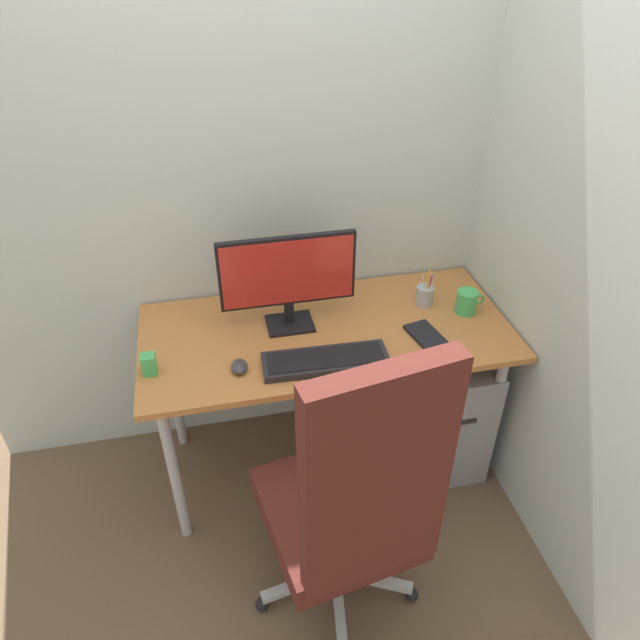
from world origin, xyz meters
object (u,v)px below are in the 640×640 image
Objects in this scene: pen_holder at (425,295)px; notebook at (427,336)px; mouse at (239,366)px; monitor at (288,276)px; coffee_mug at (467,301)px; filing_cabinet at (424,403)px; keyboard at (326,360)px; office_chair at (352,504)px; desk_clamp_accessory at (149,364)px.

pen_holder reaches higher than notebook.
mouse reaches higher than notebook.
monitor is 6.41× the size of mouse.
coffee_mug is (0.95, 0.18, 0.03)m from mouse.
filing_cabinet is 0.49m from notebook.
keyboard reaches higher than notebook.
office_chair is 10.50× the size of coffee_mug.
office_chair is 6.85× the size of notebook.
monitor is at bearing 145.87° from notebook.
filing_cabinet is at bearing 4.69° from desk_clamp_accessory.
keyboard is at bearing -161.97° from coffee_mug.
pen_holder is 0.17m from coffee_mug.
monitor is at bearing 174.55° from coffee_mug.
desk_clamp_accessory reaches higher than mouse.
monitor is 4.37× the size of coffee_mug.
pen_holder is at bearing 149.69° from coffee_mug.
coffee_mug is (0.14, 0.03, 0.51)m from filing_cabinet.
office_chair is 0.87m from monitor.
keyboard is 0.31m from mouse.
notebook is at bearing -0.75° from desk_clamp_accessory.
pen_holder is at bearing 1.74° from monitor.
monitor is (-0.06, 0.79, 0.38)m from office_chair.
office_chair reaches higher than notebook.
pen_holder is 1.14m from desk_clamp_accessory.
office_chair is 1.00m from coffee_mug.
coffee_mug is at bearing 5.57° from desk_clamp_accessory.
keyboard reaches higher than filing_cabinet.
monitor reaches higher than keyboard.
pen_holder is 2.20× the size of desk_clamp_accessory.
keyboard is at bearing -149.01° from pen_holder.
office_chair reaches higher than monitor.
monitor reaches higher than filing_cabinet.
monitor reaches higher than coffee_mug.
filing_cabinet is at bearing 41.47° from notebook.
keyboard is at bearing -2.50° from mouse.
coffee_mug reaches higher than keyboard.
pen_holder reaches higher than mouse.
notebook is (-0.08, -0.11, 0.47)m from filing_cabinet.
filing_cabinet is 0.52m from pen_holder.
coffee_mug reaches higher than notebook.
desk_clamp_accessory is at bearing -174.43° from coffee_mug.
pen_holder is at bearing 30.99° from keyboard.
coffee_mug is (0.15, -0.09, 0.00)m from pen_holder.
monitor reaches higher than notebook.
filing_cabinet is 1.23m from desk_clamp_accessory.
notebook is (0.73, 0.04, -0.01)m from mouse.
coffee_mug reaches higher than filing_cabinet.
mouse is at bearing 174.52° from keyboard.
notebook is at bearing -148.12° from coffee_mug.
filing_cabinet is 3.44× the size of pen_holder.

